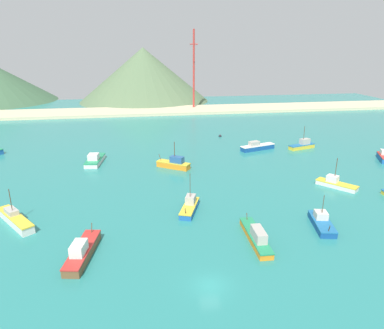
# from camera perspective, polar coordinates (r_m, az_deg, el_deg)

# --- Properties ---
(ground) EXTENTS (260.00, 280.00, 0.50)m
(ground) POSITION_cam_1_polar(r_m,az_deg,el_deg) (71.32, -2.06, -4.54)
(ground) COLOR teal
(fishing_boat_1) EXTENTS (2.41, 11.06, 2.57)m
(fishing_boat_1) POSITION_cam_1_polar(r_m,az_deg,el_deg) (54.25, 10.37, -11.39)
(fishing_boat_1) COLOR orange
(fishing_boat_1) RESTS_ON ground
(fishing_boat_4) EXTENTS (8.40, 4.47, 6.59)m
(fishing_boat_4) POSITION_cam_1_polar(r_m,az_deg,el_deg) (105.53, 17.46, 2.99)
(fishing_boat_4) COLOR gold
(fishing_boat_4) RESTS_ON ground
(fishing_boat_5) EXTENTS (8.05, 9.94, 6.01)m
(fishing_boat_5) POSITION_cam_1_polar(r_m,az_deg,el_deg) (65.18, -26.75, -7.90)
(fishing_boat_5) COLOR silver
(fishing_boat_5) RESTS_ON ground
(fishing_boat_6) EXTENTS (8.08, 6.61, 6.50)m
(fishing_boat_6) POSITION_cam_1_polar(r_m,az_deg,el_deg) (84.41, -2.91, 0.14)
(fishing_boat_6) COLOR orange
(fishing_boat_6) RESTS_ON ground
(fishing_boat_8) EXTENTS (6.95, 7.88, 6.27)m
(fishing_boat_8) POSITION_cam_1_polar(r_m,az_deg,el_deg) (78.86, 22.28, -2.88)
(fishing_boat_8) COLOR silver
(fishing_boat_8) RESTS_ON ground
(fishing_boat_9) EXTENTS (4.20, 10.50, 2.84)m
(fishing_boat_9) POSITION_cam_1_polar(r_m,az_deg,el_deg) (52.06, -17.40, -13.29)
(fishing_boat_9) COLOR brown
(fishing_boat_9) RESTS_ON ground
(fishing_boat_10) EXTENTS (10.68, 5.43, 2.61)m
(fishing_boat_10) POSITION_cam_1_polar(r_m,az_deg,el_deg) (101.16, 10.50, 2.85)
(fishing_boat_10) COLOR #14478C
(fishing_boat_10) RESTS_ON ground
(fishing_boat_12) EXTENTS (4.74, 8.00, 6.92)m
(fishing_boat_12) POSITION_cam_1_polar(r_m,az_deg,el_deg) (62.71, -0.36, -6.78)
(fishing_boat_12) COLOR #1E5BA8
(fishing_boat_12) RESTS_ON ground
(fishing_boat_13) EXTENTS (4.54, 9.96, 2.69)m
(fishing_boat_13) POSITION_cam_1_polar(r_m,az_deg,el_deg) (91.24, -15.48, 0.74)
(fishing_boat_13) COLOR silver
(fishing_boat_13) RESTS_ON ground
(fishing_boat_14) EXTENTS (4.23, 8.18, 5.33)m
(fishing_boat_14) POSITION_cam_1_polar(r_m,az_deg,el_deg) (61.32, 20.27, -8.76)
(fishing_boat_14) COLOR #14478C
(fishing_boat_14) RESTS_ON ground
(buoy_0) EXTENTS (1.00, 1.00, 1.00)m
(buoy_0) POSITION_cam_1_polar(r_m,az_deg,el_deg) (114.97, 4.57, 4.61)
(buoy_0) COLOR #232328
(buoy_0) RESTS_ON ground
(beach_strip) EXTENTS (247.00, 19.74, 1.20)m
(beach_strip) POSITION_cam_1_polar(r_m,az_deg,el_deg) (159.74, -6.27, 8.64)
(beach_strip) COLOR beige
(beach_strip) RESTS_ON ground
(hill_central) EXTENTS (68.43, 68.43, 27.58)m
(hill_central) POSITION_cam_1_polar(r_m,az_deg,el_deg) (194.35, -7.82, 14.24)
(hill_central) COLOR #56704C
(hill_central) RESTS_ON ground
(radio_tower) EXTENTS (3.52, 2.82, 35.22)m
(radio_tower) POSITION_cam_1_polar(r_m,az_deg,el_deg) (163.36, 0.29, 15.09)
(radio_tower) COLOR #B7332D
(radio_tower) RESTS_ON ground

